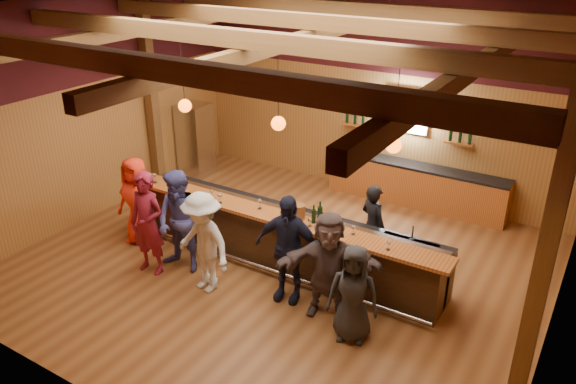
# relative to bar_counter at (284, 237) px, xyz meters

# --- Properties ---
(room) EXTENTS (9.04, 9.00, 4.52)m
(room) POSITION_rel_bar_counter_xyz_m (-0.02, -0.09, 2.69)
(room) COLOR brown
(room) RESTS_ON ground
(bar_counter) EXTENTS (6.30, 1.07, 1.11)m
(bar_counter) POSITION_rel_bar_counter_xyz_m (0.00, 0.00, 0.00)
(bar_counter) COLOR black
(bar_counter) RESTS_ON ground
(back_bar_cabinet) EXTENTS (4.00, 0.52, 0.95)m
(back_bar_cabinet) POSITION_rel_bar_counter_xyz_m (1.18, 3.57, -0.05)
(back_bar_cabinet) COLOR #91481A
(back_bar_cabinet) RESTS_ON ground
(window) EXTENTS (0.95, 0.09, 0.95)m
(window) POSITION_rel_bar_counter_xyz_m (0.78, 3.80, 1.53)
(window) COLOR silver
(window) RESTS_ON room
(framed_pictures) EXTENTS (5.35, 0.05, 0.45)m
(framed_pictures) POSITION_rel_bar_counter_xyz_m (1.65, 3.79, 1.58)
(framed_pictures) COLOR black
(framed_pictures) RESTS_ON room
(wine_shelves) EXTENTS (3.00, 0.18, 0.30)m
(wine_shelves) POSITION_rel_bar_counter_xyz_m (0.78, 3.73, 1.10)
(wine_shelves) COLOR #91481A
(wine_shelves) RESTS_ON room
(pendant_lights) EXTENTS (4.24, 0.24, 1.37)m
(pendant_lights) POSITION_rel_bar_counter_xyz_m (-0.02, -0.15, 2.19)
(pendant_lights) COLOR black
(pendant_lights) RESTS_ON room
(stainless_fridge) EXTENTS (0.70, 0.70, 1.80)m
(stainless_fridge) POSITION_rel_bar_counter_xyz_m (-4.12, 2.45, 0.38)
(stainless_fridge) COLOR silver
(stainless_fridge) RESTS_ON ground
(customer_orange) EXTENTS (0.88, 0.60, 1.74)m
(customer_orange) POSITION_rel_bar_counter_xyz_m (-2.82, -0.81, 0.35)
(customer_orange) COLOR red
(customer_orange) RESTS_ON ground
(customer_redvest) EXTENTS (0.73, 0.51, 1.89)m
(customer_redvest) POSITION_rel_bar_counter_xyz_m (-1.87, -1.49, 0.42)
(customer_redvest) COLOR maroon
(customer_redvest) RESTS_ON ground
(customer_denim) EXTENTS (0.93, 0.73, 1.88)m
(customer_denim) POSITION_rel_bar_counter_xyz_m (-1.43, -1.15, 0.42)
(customer_denim) COLOR #4B4E96
(customer_denim) RESTS_ON ground
(customer_white) EXTENTS (1.26, 0.88, 1.78)m
(customer_white) POSITION_rel_bar_counter_xyz_m (-0.68, -1.44, 0.37)
(customer_white) COLOR silver
(customer_white) RESTS_ON ground
(customer_navy) EXTENTS (1.16, 0.65, 1.87)m
(customer_navy) POSITION_rel_bar_counter_xyz_m (0.63, -0.93, 0.41)
(customer_navy) COLOR black
(customer_navy) RESTS_ON ground
(customer_brown) EXTENTS (1.68, 1.26, 1.76)m
(customer_brown) POSITION_rel_bar_counter_xyz_m (1.38, -0.94, 0.36)
(customer_brown) COLOR #544443
(customer_brown) RESTS_ON ground
(customer_dark) EXTENTS (0.86, 0.68, 1.54)m
(customer_dark) POSITION_rel_bar_counter_xyz_m (1.98, -1.30, 0.25)
(customer_dark) COLOR #232425
(customer_dark) RESTS_ON ground
(bartender) EXTENTS (0.67, 0.58, 1.56)m
(bartender) POSITION_rel_bar_counter_xyz_m (1.38, 0.77, 0.26)
(bartender) COLOR black
(bartender) RESTS_ON ground
(ice_bucket) EXTENTS (0.22, 0.22, 0.24)m
(ice_bucket) POSITION_rel_bar_counter_xyz_m (0.41, -0.20, 0.71)
(ice_bucket) COLOR brown
(ice_bucket) RESTS_ON bar_counter
(bottle_a) EXTENTS (0.07, 0.07, 0.33)m
(bottle_a) POSITION_rel_bar_counter_xyz_m (0.72, -0.24, 0.72)
(bottle_a) COLOR black
(bottle_a) RESTS_ON bar_counter
(bottle_b) EXTENTS (0.08, 0.08, 0.38)m
(bottle_b) POSITION_rel_bar_counter_xyz_m (0.81, -0.17, 0.74)
(bottle_b) COLOR black
(bottle_b) RESTS_ON bar_counter
(glass_a) EXTENTS (0.09, 0.09, 0.20)m
(glass_a) POSITION_rel_bar_counter_xyz_m (-2.73, -0.38, 0.73)
(glass_a) COLOR silver
(glass_a) RESTS_ON bar_counter
(glass_b) EXTENTS (0.09, 0.09, 0.20)m
(glass_b) POSITION_rel_bar_counter_xyz_m (-2.00, -0.40, 0.73)
(glass_b) COLOR silver
(glass_b) RESTS_ON bar_counter
(glass_c) EXTENTS (0.07, 0.07, 0.16)m
(glass_c) POSITION_rel_bar_counter_xyz_m (-1.35, -0.35, 0.70)
(glass_c) COLOR silver
(glass_c) RESTS_ON bar_counter
(glass_d) EXTENTS (0.09, 0.09, 0.20)m
(glass_d) POSITION_rel_bar_counter_xyz_m (-1.09, -0.45, 0.73)
(glass_d) COLOR silver
(glass_d) RESTS_ON bar_counter
(glass_e) EXTENTS (0.08, 0.08, 0.19)m
(glass_e) POSITION_rel_bar_counter_xyz_m (-0.35, -0.26, 0.72)
(glass_e) COLOR silver
(glass_e) RESTS_ON bar_counter
(glass_f) EXTENTS (0.07, 0.07, 0.16)m
(glass_f) POSITION_rel_bar_counter_xyz_m (0.73, -0.38, 0.70)
(glass_f) COLOR silver
(glass_f) RESTS_ON bar_counter
(glass_g) EXTENTS (0.07, 0.07, 0.17)m
(glass_g) POSITION_rel_bar_counter_xyz_m (1.46, -0.25, 0.71)
(glass_g) COLOR silver
(glass_g) RESTS_ON bar_counter
(glass_h) EXTENTS (0.08, 0.08, 0.18)m
(glass_h) POSITION_rel_bar_counter_xyz_m (2.13, -0.42, 0.71)
(glass_h) COLOR silver
(glass_h) RESTS_ON bar_counter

